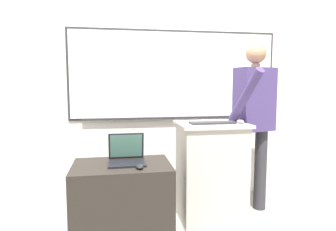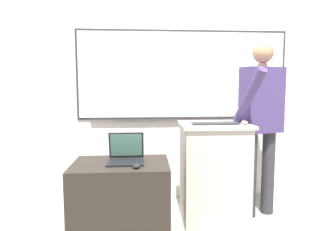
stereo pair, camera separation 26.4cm
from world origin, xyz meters
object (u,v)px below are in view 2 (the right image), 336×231
lectern_podium (214,173)px  computer_mouse_by_keyboard (244,122)px  person_presenter (261,117)px  side_desk (121,202)px  wireless_keyboard (215,123)px  laptop (126,154)px  computer_mouse_by_laptop (136,166)px

lectern_podium → computer_mouse_by_keyboard: 0.58m
person_presenter → computer_mouse_by_keyboard: 0.32m
side_desk → computer_mouse_by_keyboard: (1.15, 0.21, 0.65)m
side_desk → wireless_keyboard: wireless_keyboard is taller
lectern_podium → wireless_keyboard: size_ratio=2.28×
person_presenter → lectern_podium: bearing=178.0°
wireless_keyboard → lectern_podium: bearing=77.4°
person_presenter → wireless_keyboard: (-0.52, -0.19, -0.04)m
side_desk → person_presenter: person_presenter is taller
laptop → computer_mouse_by_laptop: bearing=-65.2°
person_presenter → wireless_keyboard: person_presenter is taller
computer_mouse_by_laptop → laptop: bearing=114.8°
side_desk → laptop: 0.42m
lectern_podium → computer_mouse_by_keyboard: size_ratio=9.81×
lectern_podium → laptop: bearing=-163.2°
laptop → wireless_keyboard: size_ratio=0.72×
lectern_podium → computer_mouse_by_laptop: 0.90m
lectern_podium → side_desk: lectern_podium is taller
laptop → computer_mouse_by_keyboard: (1.10, 0.17, 0.24)m
laptop → computer_mouse_by_keyboard: size_ratio=3.11×
wireless_keyboard → computer_mouse_by_laptop: bearing=-151.8°
person_presenter → wireless_keyboard: size_ratio=4.13×
person_presenter → laptop: bearing=-179.9°
wireless_keyboard → computer_mouse_by_laptop: 0.87m
wireless_keyboard → laptop: bearing=-167.3°
side_desk → computer_mouse_by_laptop: bearing=-49.5°
lectern_podium → laptop: (-0.84, -0.25, 0.26)m
laptop → computer_mouse_by_laptop: 0.23m
lectern_podium → laptop: 0.91m
laptop → computer_mouse_by_laptop: laptop is taller
person_presenter → side_desk: bearing=-178.7°
lectern_podium → person_presenter: size_ratio=0.55×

